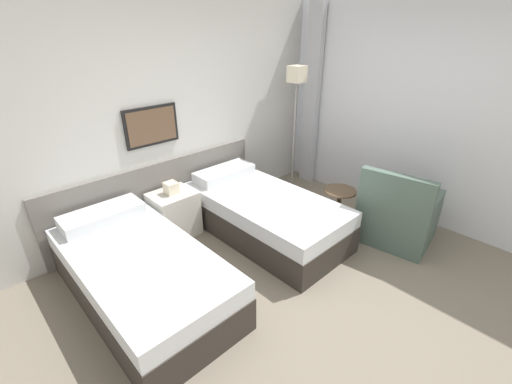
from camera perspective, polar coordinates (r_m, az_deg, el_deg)
name	(u,v)px	position (r m, az deg, el deg)	size (l,w,h in m)	color
ground_plane	(315,294)	(3.50, 9.87, -16.41)	(16.00, 16.00, 0.00)	slate
wall_headboard	(178,120)	(4.32, -12.83, 11.56)	(10.00, 0.10, 2.70)	silver
wall_window	(443,119)	(4.67, 28.77, 10.60)	(0.21, 4.65, 2.70)	white
bed_near_door	(141,274)	(3.43, -18.61, -12.77)	(1.00, 2.00, 0.64)	#332D28
bed_near_window	(264,214)	(4.18, 1.30, -3.68)	(1.00, 2.00, 0.64)	#332D28
nightstand	(174,213)	(4.26, -13.47, -3.49)	(0.51, 0.43, 0.70)	beige
floor_lamp	(296,93)	(4.91, 6.69, 16.05)	(0.24, 0.24, 1.85)	#9E9993
side_table	(339,203)	(4.30, 13.62, -1.76)	(0.39, 0.39, 0.56)	brown
armchair	(397,217)	(4.37, 22.42, -3.86)	(0.87, 0.89, 0.94)	#4C6056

